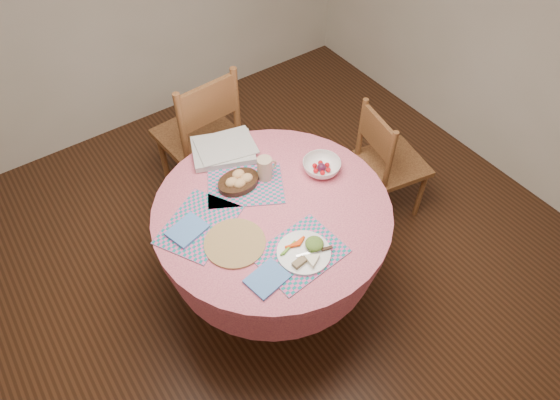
{
  "coord_description": "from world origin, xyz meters",
  "views": [
    {
      "loc": [
        -0.92,
        -1.39,
        2.69
      ],
      "look_at": [
        0.05,
        0.0,
        0.78
      ],
      "focal_mm": 32.0,
      "sensor_mm": 36.0,
      "label": 1
    }
  ],
  "objects_px": {
    "dining_table": "(272,231)",
    "latte_mug": "(265,168)",
    "wicker_trivet": "(235,243)",
    "dinner_plate": "(306,251)",
    "bread_bowl": "(239,181)",
    "chair_back": "(201,134)",
    "fruit_bowl": "(322,167)",
    "chair_right": "(387,161)"
  },
  "relations": [
    {
      "from": "chair_right",
      "to": "wicker_trivet",
      "type": "height_order",
      "value": "chair_right"
    },
    {
      "from": "chair_right",
      "to": "dinner_plate",
      "type": "distance_m",
      "value": 1.15
    },
    {
      "from": "wicker_trivet",
      "to": "fruit_bowl",
      "type": "relative_size",
      "value": 1.1
    },
    {
      "from": "dining_table",
      "to": "dinner_plate",
      "type": "height_order",
      "value": "dinner_plate"
    },
    {
      "from": "dining_table",
      "to": "latte_mug",
      "type": "height_order",
      "value": "latte_mug"
    },
    {
      "from": "dinner_plate",
      "to": "fruit_bowl",
      "type": "relative_size",
      "value": 0.94
    },
    {
      "from": "fruit_bowl",
      "to": "dinner_plate",
      "type": "bearing_deg",
      "value": -135.66
    },
    {
      "from": "dining_table",
      "to": "wicker_trivet",
      "type": "height_order",
      "value": "wicker_trivet"
    },
    {
      "from": "bread_bowl",
      "to": "fruit_bowl",
      "type": "relative_size",
      "value": 0.84
    },
    {
      "from": "dinner_plate",
      "to": "latte_mug",
      "type": "height_order",
      "value": "latte_mug"
    },
    {
      "from": "dining_table",
      "to": "wicker_trivet",
      "type": "relative_size",
      "value": 4.13
    },
    {
      "from": "wicker_trivet",
      "to": "fruit_bowl",
      "type": "bearing_deg",
      "value": 13.22
    },
    {
      "from": "dining_table",
      "to": "dinner_plate",
      "type": "xyz_separation_m",
      "value": [
        -0.03,
        -0.33,
        0.22
      ]
    },
    {
      "from": "dining_table",
      "to": "fruit_bowl",
      "type": "bearing_deg",
      "value": 10.24
    },
    {
      "from": "bread_bowl",
      "to": "dining_table",
      "type": "bearing_deg",
      "value": -76.88
    },
    {
      "from": "fruit_bowl",
      "to": "dining_table",
      "type": "bearing_deg",
      "value": -169.76
    },
    {
      "from": "wicker_trivet",
      "to": "bread_bowl",
      "type": "distance_m",
      "value": 0.39
    },
    {
      "from": "dining_table",
      "to": "latte_mug",
      "type": "xyz_separation_m",
      "value": [
        0.09,
        0.2,
        0.27
      ]
    },
    {
      "from": "chair_back",
      "to": "fruit_bowl",
      "type": "relative_size",
      "value": 3.76
    },
    {
      "from": "dining_table",
      "to": "chair_right",
      "type": "xyz_separation_m",
      "value": [
        0.98,
        0.12,
        -0.1
      ]
    },
    {
      "from": "dining_table",
      "to": "bread_bowl",
      "type": "bearing_deg",
      "value": 103.12
    },
    {
      "from": "dining_table",
      "to": "chair_back",
      "type": "distance_m",
      "value": 0.96
    },
    {
      "from": "wicker_trivet",
      "to": "fruit_bowl",
      "type": "xyz_separation_m",
      "value": [
        0.65,
        0.15,
        0.03
      ]
    },
    {
      "from": "bread_bowl",
      "to": "latte_mug",
      "type": "xyz_separation_m",
      "value": [
        0.15,
        -0.03,
        0.04
      ]
    },
    {
      "from": "chair_right",
      "to": "chair_back",
      "type": "height_order",
      "value": "chair_back"
    },
    {
      "from": "bread_bowl",
      "to": "fruit_bowl",
      "type": "height_order",
      "value": "bread_bowl"
    },
    {
      "from": "latte_mug",
      "to": "dinner_plate",
      "type": "bearing_deg",
      "value": -103.35
    },
    {
      "from": "dining_table",
      "to": "chair_right",
      "type": "height_order",
      "value": "chair_right"
    },
    {
      "from": "chair_back",
      "to": "fruit_bowl",
      "type": "xyz_separation_m",
      "value": [
        0.29,
        -0.88,
        0.25
      ]
    },
    {
      "from": "chair_back",
      "to": "dinner_plate",
      "type": "relative_size",
      "value": 3.99
    },
    {
      "from": "latte_mug",
      "to": "bread_bowl",
      "type": "bearing_deg",
      "value": 167.13
    },
    {
      "from": "wicker_trivet",
      "to": "dinner_plate",
      "type": "xyz_separation_m",
      "value": [
        0.24,
        -0.25,
        0.02
      ]
    },
    {
      "from": "chair_back",
      "to": "bread_bowl",
      "type": "xyz_separation_m",
      "value": [
        -0.14,
        -0.72,
        0.25
      ]
    },
    {
      "from": "chair_right",
      "to": "chair_back",
      "type": "relative_size",
      "value": 0.84
    },
    {
      "from": "dinner_plate",
      "to": "fruit_bowl",
      "type": "bearing_deg",
      "value": 44.34
    },
    {
      "from": "wicker_trivet",
      "to": "latte_mug",
      "type": "xyz_separation_m",
      "value": [
        0.37,
        0.29,
        0.07
      ]
    },
    {
      "from": "chair_right",
      "to": "bread_bowl",
      "type": "height_order",
      "value": "chair_right"
    },
    {
      "from": "dining_table",
      "to": "dinner_plate",
      "type": "bearing_deg",
      "value": -95.65
    },
    {
      "from": "chair_back",
      "to": "wicker_trivet",
      "type": "height_order",
      "value": "chair_back"
    },
    {
      "from": "chair_right",
      "to": "bread_bowl",
      "type": "relative_size",
      "value": 3.76
    },
    {
      "from": "dinner_plate",
      "to": "bread_bowl",
      "type": "distance_m",
      "value": 0.56
    },
    {
      "from": "chair_back",
      "to": "latte_mug",
      "type": "bearing_deg",
      "value": 86.16
    }
  ]
}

